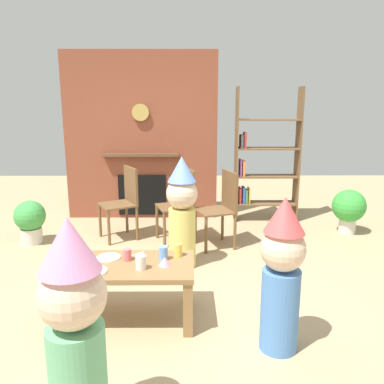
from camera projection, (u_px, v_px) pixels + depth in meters
ground_plane at (175, 300)px, 3.36m from camera, size 12.00×12.00×0.00m
brick_fireplace_feature at (141, 137)px, 5.63m from camera, size 2.20×0.28×2.40m
bookshelf at (262, 162)px, 5.52m from camera, size 0.90×0.28×1.90m
coffee_table at (133, 274)px, 3.00m from camera, size 0.95×0.58×0.46m
paper_cup_near_left at (141, 262)px, 2.88m from camera, size 0.08×0.08×0.11m
paper_cup_near_right at (163, 253)px, 3.05m from camera, size 0.07×0.07×0.11m
paper_cup_center at (178, 250)px, 3.13m from camera, size 0.07×0.07×0.10m
paper_cup_far_left at (80, 259)px, 2.93m from camera, size 0.06×0.06×0.11m
paper_cup_far_right at (127, 255)px, 3.04m from camera, size 0.06×0.06×0.09m
paper_plate_front at (109, 257)px, 3.09m from camera, size 0.19×0.19×0.01m
paper_plate_rear at (93, 271)px, 2.83m from camera, size 0.21×0.21×0.01m
birthday_cake_slice at (165, 261)px, 2.95m from camera, size 0.10×0.10×0.07m
table_fork at (137, 254)px, 3.17m from camera, size 0.12×0.12×0.01m
child_with_cone_hat at (75, 328)px, 1.84m from camera, size 0.32×0.32×1.17m
child_in_pink at (282, 271)px, 2.58m from camera, size 0.30×0.30×1.09m
child_by_the_chairs at (182, 210)px, 3.94m from camera, size 0.32×0.32×1.16m
dining_chair_left at (124, 198)px, 4.84m from camera, size 0.54×0.54×0.90m
dining_chair_middle at (182, 200)px, 4.73m from camera, size 0.51×0.51×0.90m
dining_chair_right at (222, 204)px, 4.55m from camera, size 0.51×0.51×0.90m
potted_plant_tall at (349, 208)px, 5.05m from camera, size 0.43×0.43×0.58m
potted_plant_short at (30, 220)px, 4.68m from camera, size 0.37×0.37×0.53m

